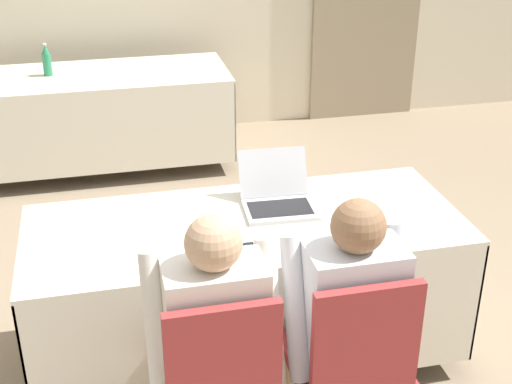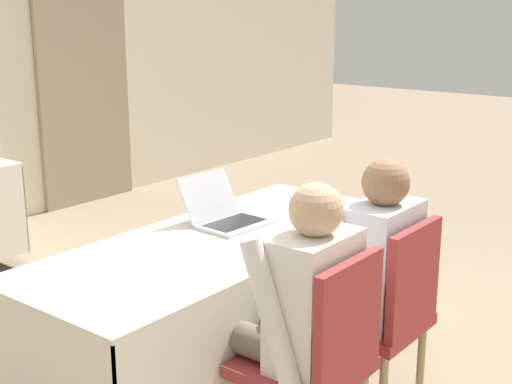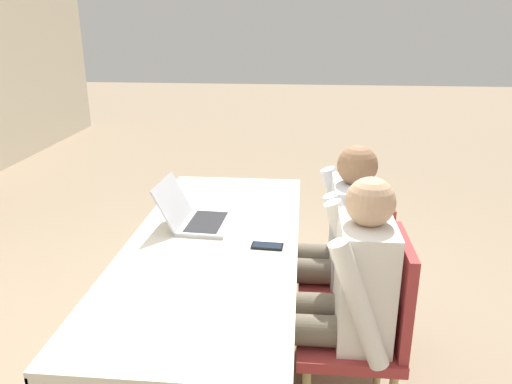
% 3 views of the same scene
% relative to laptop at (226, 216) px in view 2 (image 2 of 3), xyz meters
% --- Properties ---
extents(curtain_panel, '(0.98, 0.04, 2.65)m').
position_rel_laptop_xyz_m(curtain_panel, '(1.60, 3.05, 0.54)').
color(curtain_panel, gray).
rests_on(curtain_panel, ground_plane).
extents(conference_table_near, '(1.96, 0.80, 0.75)m').
position_rel_laptop_xyz_m(conference_table_near, '(-0.18, -0.12, -0.22)').
color(conference_table_near, silver).
rests_on(conference_table_near, ground_plane).
extents(laptop, '(0.34, 0.37, 0.23)m').
position_rel_laptop_xyz_m(laptop, '(0.00, 0.00, 0.00)').
color(laptop, '#B7B7BC').
rests_on(laptop, conference_table_near).
extents(cell_phone, '(0.08, 0.15, 0.01)m').
position_rel_laptop_xyz_m(cell_phone, '(-0.23, -0.38, -0.04)').
color(cell_phone, black).
rests_on(cell_phone, conference_table_near).
extents(paper_beside_laptop, '(0.29, 0.35, 0.00)m').
position_rel_laptop_xyz_m(paper_beside_laptop, '(-0.78, -0.26, -0.04)').
color(paper_beside_laptop, white).
rests_on(paper_beside_laptop, conference_table_near).
extents(chair_near_left, '(0.44, 0.44, 0.90)m').
position_rel_laptop_xyz_m(chair_near_left, '(-0.44, -0.83, -0.29)').
color(chair_near_left, tan).
rests_on(chair_near_left, ground_plane).
extents(chair_near_right, '(0.44, 0.44, 0.90)m').
position_rel_laptop_xyz_m(chair_near_right, '(0.08, -0.83, -0.29)').
color(chair_near_right, tan).
rests_on(chair_near_right, ground_plane).
extents(person_checkered_shirt, '(0.50, 0.52, 1.16)m').
position_rel_laptop_xyz_m(person_checkered_shirt, '(-0.44, -0.72, -0.13)').
color(person_checkered_shirt, '#665B4C').
rests_on(person_checkered_shirt, ground_plane).
extents(person_white_shirt, '(0.50, 0.52, 1.16)m').
position_rel_laptop_xyz_m(person_white_shirt, '(0.08, -0.72, -0.13)').
color(person_white_shirt, '#665B4C').
rests_on(person_white_shirt, ground_plane).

